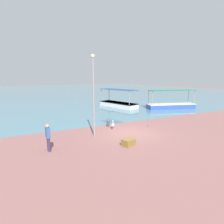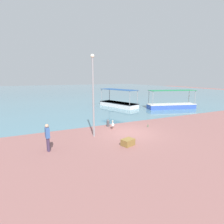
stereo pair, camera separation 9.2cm
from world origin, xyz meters
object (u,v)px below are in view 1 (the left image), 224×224
at_px(fisherman_standing, 48,137).
at_px(mooring_bollard, 108,123).
at_px(fishing_boat_outer, 118,103).
at_px(pelican, 113,125).
at_px(glass_bottle, 148,126).
at_px(lamp_post, 93,92).
at_px(fishing_boat_far_right, 171,105).
at_px(cargo_crate, 128,142).

bearing_deg(fisherman_standing, mooring_bollard, 32.24).
bearing_deg(mooring_bollard, fisherman_standing, -147.76).
bearing_deg(fisherman_standing, fishing_boat_outer, 48.42).
distance_m(fishing_boat_outer, pelican, 11.57).
xyz_separation_m(pelican, glass_bottle, (3.12, -0.83, -0.27)).
relative_size(fishing_boat_outer, glass_bottle, 24.49).
bearing_deg(fisherman_standing, pelican, 24.99).
xyz_separation_m(pelican, lamp_post, (-2.11, -1.16, 2.98)).
bearing_deg(fishing_boat_outer, fishing_boat_far_right, -36.03).
bearing_deg(pelican, cargo_crate, -100.19).
xyz_separation_m(fishing_boat_outer, cargo_crate, (-6.38, -13.89, -0.30)).
distance_m(fisherman_standing, glass_bottle, 8.84).
height_order(fishing_boat_outer, cargo_crate, fishing_boat_outer).
bearing_deg(glass_bottle, pelican, 165.10).
bearing_deg(glass_bottle, fishing_boat_far_right, 36.16).
height_order(fishing_boat_outer, glass_bottle, fishing_boat_outer).
bearing_deg(fisherman_standing, fishing_boat_far_right, 25.09).
xyz_separation_m(fishing_boat_far_right, mooring_bollard, (-11.94, -4.70, -0.17)).
bearing_deg(fisherman_standing, lamp_post, 22.43).
xyz_separation_m(lamp_post, mooring_bollard, (2.05, 2.03, -3.01)).
relative_size(pelican, fisherman_standing, 0.47).
bearing_deg(cargo_crate, fishing_boat_outer, 65.31).
relative_size(fishing_boat_far_right, pelican, 8.83).
bearing_deg(fishing_boat_outer, glass_bottle, -103.32).
xyz_separation_m(lamp_post, fisherman_standing, (-3.40, -1.40, -2.45)).
height_order(lamp_post, glass_bottle, lamp_post).
bearing_deg(lamp_post, glass_bottle, 3.66).
height_order(fisherman_standing, glass_bottle, fisherman_standing).
bearing_deg(pelican, lamp_post, -151.12).
xyz_separation_m(pelican, fisherman_standing, (-5.51, -2.57, 0.53)).
bearing_deg(fishing_boat_far_right, mooring_bollard, -158.50).
xyz_separation_m(fishing_boat_outer, glass_bottle, (-2.58, -10.90, -0.41)).
bearing_deg(cargo_crate, lamp_post, 118.24).
distance_m(fishing_boat_far_right, fishing_boat_outer, 7.64).
relative_size(mooring_bollard, cargo_crate, 0.80).
height_order(cargo_crate, glass_bottle, cargo_crate).
distance_m(fishing_boat_far_right, mooring_bollard, 12.84).
xyz_separation_m(fisherman_standing, cargo_crate, (4.83, -1.25, -0.69)).
height_order(fishing_boat_far_right, fisherman_standing, fishing_boat_far_right).
distance_m(mooring_bollard, glass_bottle, 3.61).
relative_size(lamp_post, fisherman_standing, 3.55).
relative_size(fishing_boat_far_right, lamp_post, 1.18).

